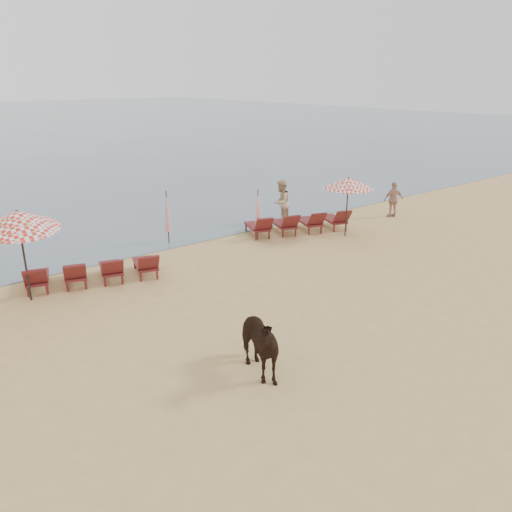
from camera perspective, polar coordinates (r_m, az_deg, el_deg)
The scene contains 10 objects.
ground at distance 11.94m, azimuth 15.17°, elevation -11.42°, with size 120.00×120.00×0.00m, color tan.
lounger_cluster_left at distance 16.21m, azimuth -18.09°, elevation -1.58°, with size 4.19×2.69×0.62m.
lounger_cluster_right at distance 20.60m, azimuth 4.88°, elevation 3.87°, with size 4.44×2.98×0.65m.
umbrella_open_left_b at distance 15.06m, azimuth -25.54°, elevation 3.75°, with size 2.17×2.21×2.77m.
umbrella_open_right at distance 20.01m, azimuth 10.50°, elevation 8.20°, with size 1.97×1.97×2.41m.
umbrella_closed_left at distance 19.23m, azimuth -10.12°, elevation 5.04°, with size 0.25×0.25×2.07m.
umbrella_closed_right at distance 19.45m, azimuth 0.21°, elevation 5.39°, with size 0.24×0.24×2.01m.
cow at distance 10.68m, azimuth -0.19°, elevation -9.92°, with size 0.81×1.79×1.51m, color black.
beachgoer_right_a at distance 21.70m, azimuth 2.88°, elevation 6.15°, with size 0.94×0.73×1.93m, color tan.
beachgoer_right_b at distance 23.72m, azimuth 15.43°, elevation 6.23°, with size 0.95×0.39×1.62m, color tan.
Camera 1 is at (-8.45, -5.91, 6.02)m, focal length 35.00 mm.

